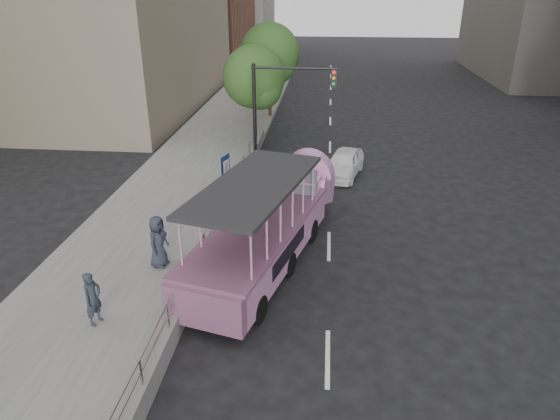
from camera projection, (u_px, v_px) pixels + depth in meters
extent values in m
plane|color=black|center=(294.00, 309.00, 14.72)|extent=(160.00, 160.00, 0.00)
cube|color=#9D9D98|center=(190.00, 177.00, 24.19)|extent=(5.50, 80.00, 0.30)
cube|color=gray|center=(205.00, 256.00, 16.59)|extent=(0.24, 30.00, 0.36)
cylinder|color=silver|center=(141.00, 372.00, 10.94)|extent=(0.07, 0.07, 0.70)
cylinder|color=silver|center=(168.00, 317.00, 12.75)|extent=(0.07, 0.07, 0.70)
cylinder|color=silver|center=(188.00, 275.00, 14.56)|extent=(0.07, 0.07, 0.70)
cylinder|color=silver|center=(204.00, 242.00, 16.37)|extent=(0.07, 0.07, 0.70)
cylinder|color=silver|center=(217.00, 216.00, 18.18)|extent=(0.07, 0.07, 0.70)
cylinder|color=silver|center=(227.00, 195.00, 19.99)|extent=(0.07, 0.07, 0.70)
cylinder|color=silver|center=(236.00, 177.00, 21.80)|extent=(0.07, 0.07, 0.70)
cylinder|color=silver|center=(243.00, 162.00, 23.61)|extent=(0.07, 0.07, 0.70)
cylinder|color=silver|center=(250.00, 149.00, 25.42)|extent=(0.07, 0.07, 0.70)
cylinder|color=silver|center=(204.00, 242.00, 16.37)|extent=(0.06, 22.00, 0.06)
cylinder|color=silver|center=(203.00, 233.00, 16.23)|extent=(0.06, 22.00, 0.06)
cylinder|color=black|center=(193.00, 295.00, 14.67)|extent=(0.53, 0.89, 0.83)
cylinder|color=black|center=(257.00, 309.00, 14.03)|extent=(0.53, 0.89, 0.83)
cylinder|color=black|center=(231.00, 254.00, 16.89)|extent=(0.53, 0.89, 0.83)
cylinder|color=black|center=(288.00, 264.00, 16.25)|extent=(0.53, 0.89, 0.83)
cylinder|color=black|center=(260.00, 222.00, 19.10)|extent=(0.53, 0.89, 0.83)
cylinder|color=black|center=(311.00, 230.00, 18.46)|extent=(0.53, 0.89, 0.83)
cube|color=#D486C2|center=(260.00, 242.00, 16.50)|extent=(4.17, 7.95, 1.16)
cube|color=#D486C2|center=(302.00, 188.00, 20.20)|extent=(2.70, 2.48, 1.45)
cylinder|color=#D486C2|center=(308.00, 175.00, 20.76)|extent=(2.27, 1.18, 2.18)
cube|color=#834C6E|center=(204.00, 309.00, 13.14)|extent=(2.33, 0.90, 1.16)
cube|color=#834C6E|center=(260.00, 225.00, 16.24)|extent=(4.35, 8.24, 0.11)
cube|color=black|center=(255.00, 185.00, 15.27)|extent=(3.93, 6.55, 0.13)
cube|color=gray|center=(289.00, 179.00, 18.41)|extent=(2.11, 0.73, 0.97)
cube|color=#D486C2|center=(292.00, 183.00, 18.89)|extent=(2.21, 1.41, 0.46)
imported|color=white|center=(344.00, 163.00, 24.56)|extent=(2.41, 4.04, 1.29)
imported|color=#2A323E|center=(93.00, 299.00, 13.34)|extent=(0.52, 0.65, 1.57)
imported|color=#2A323E|center=(158.00, 241.00, 16.08)|extent=(0.74, 0.97, 1.76)
cylinder|color=black|center=(227.00, 194.00, 19.28)|extent=(0.08, 0.08, 2.63)
cube|color=navy|center=(225.00, 167.00, 18.82)|extent=(0.21, 0.63, 0.95)
cube|color=white|center=(226.00, 167.00, 18.81)|extent=(0.13, 0.41, 0.58)
cylinder|color=black|center=(255.00, 116.00, 25.18)|extent=(0.18, 0.18, 5.20)
cylinder|color=black|center=(295.00, 68.00, 24.01)|extent=(4.20, 0.12, 0.12)
cube|color=black|center=(334.00, 78.00, 24.03)|extent=(0.28, 0.22, 0.85)
sphere|color=red|center=(334.00, 72.00, 23.79)|extent=(0.16, 0.16, 0.16)
cylinder|color=#372519|center=(255.00, 119.00, 28.84)|extent=(0.22, 0.22, 3.08)
sphere|color=#325923|center=(254.00, 77.00, 27.82)|extent=(3.52, 3.52, 3.52)
sphere|color=#325923|center=(261.00, 88.00, 27.75)|extent=(2.42, 2.42, 2.42)
cylinder|color=#372519|center=(270.00, 95.00, 34.16)|extent=(0.22, 0.22, 3.47)
sphere|color=#325923|center=(270.00, 53.00, 33.02)|extent=(3.97, 3.97, 3.97)
sphere|color=#325923|center=(275.00, 64.00, 32.98)|extent=(2.73, 2.73, 2.73)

